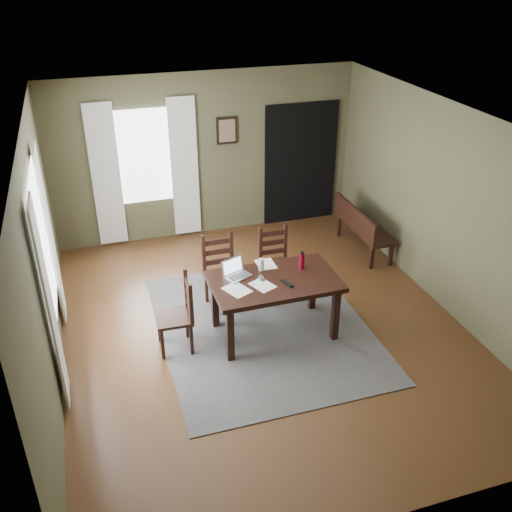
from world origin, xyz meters
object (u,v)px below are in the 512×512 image
object	(u,v)px
water_bottle	(302,261)
chair_end	(178,315)
dining_table	(274,286)
bench	(361,225)
chair_back_left	(221,273)
chair_back_right	(276,262)
laptop	(236,271)

from	to	relation	value
water_bottle	chair_end	bearing A→B (deg)	-176.06
dining_table	bench	distance (m)	2.67
dining_table	water_bottle	size ratio (longest dim) A/B	6.68
chair_back_left	bench	distance (m)	2.68
chair_back_left	chair_back_right	xyz separation A→B (m)	(0.81, 0.10, -0.02)
chair_back_right	bench	bearing A→B (deg)	25.58
chair_back_left	chair_back_right	bearing A→B (deg)	6.91
chair_back_left	chair_back_right	world-z (taller)	chair_back_left
chair_end	chair_back_left	bearing A→B (deg)	138.86
chair_back_left	chair_back_right	size ratio (longest dim) A/B	1.05
chair_back_left	bench	size ratio (longest dim) A/B	0.75
chair_end	chair_back_right	xyz separation A→B (m)	(1.54, 0.87, -0.00)
chair_back_left	chair_end	bearing A→B (deg)	-133.82
chair_end	bench	world-z (taller)	chair_end
chair_end	chair_back_left	xyz separation A→B (m)	(0.73, 0.77, 0.02)
chair_end	chair_back_left	world-z (taller)	chair_back_left
chair_end	chair_back_left	distance (m)	1.06
bench	water_bottle	size ratio (longest dim) A/B	5.84
chair_end	laptop	size ratio (longest dim) A/B	2.59
laptop	dining_table	bearing A→B (deg)	-51.76
chair_back_right	laptop	world-z (taller)	laptop
chair_back_right	water_bottle	size ratio (longest dim) A/B	4.17
chair_end	water_bottle	bearing A→B (deg)	96.27
bench	laptop	size ratio (longest dim) A/B	3.60
chair_back_right	water_bottle	bearing A→B (deg)	-83.22
chair_back_left	bench	world-z (taller)	chair_back_left
dining_table	laptop	distance (m)	0.51
dining_table	chair_back_right	xyz separation A→B (m)	(0.34, 0.92, -0.21)
laptop	chair_back_left	bearing A→B (deg)	72.02
dining_table	chair_back_left	bearing A→B (deg)	119.96
bench	chair_back_right	bearing A→B (deg)	114.31
dining_table	laptop	size ratio (longest dim) A/B	4.12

